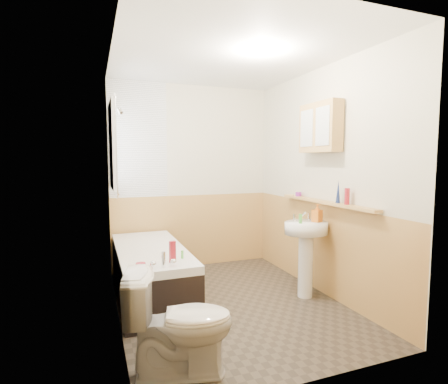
{
  "coord_description": "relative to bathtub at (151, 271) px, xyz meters",
  "views": [
    {
      "loc": [
        -1.29,
        -3.27,
        1.48
      ],
      "look_at": [
        0.0,
        0.15,
        1.15
      ],
      "focal_mm": 28.0,
      "sensor_mm": 36.0,
      "label": 1
    }
  ],
  "objects": [
    {
      "name": "wall_left",
      "position": [
        -0.38,
        -0.48,
        0.97
      ],
      "size": [
        0.02,
        2.8,
        2.5
      ],
      "primitive_type": "cube",
      "color": "beige",
      "rests_on": "ground"
    },
    {
      "name": "clear_bottle",
      "position": [
        1.46,
        -0.66,
        0.59
      ],
      "size": [
        0.04,
        0.04,
        0.1
      ],
      "primitive_type": "cylinder",
      "rotation": [
        0.0,
        0.0,
        -0.08
      ],
      "color": "#59C647",
      "rests_on": "sink"
    },
    {
      "name": "pine_shelf",
      "position": [
        1.77,
        -0.65,
        0.75
      ],
      "size": [
        0.1,
        1.52,
        0.03
      ],
      "primitive_type": "cube",
      "color": "tan",
      "rests_on": "wall_right"
    },
    {
      "name": "medicine_cabinet",
      "position": [
        1.74,
        -0.57,
        1.55
      ],
      "size": [
        0.15,
        0.59,
        0.53
      ],
      "color": "tan",
      "rests_on": "wall_right"
    },
    {
      "name": "wainscot_front",
      "position": [
        0.73,
        -1.87,
        0.22
      ],
      "size": [
        2.2,
        0.01,
        1.0
      ],
      "primitive_type": "cube",
      "color": "tan",
      "rests_on": "wall_front"
    },
    {
      "name": "ceiling",
      "position": [
        0.73,
        -0.48,
        2.22
      ],
      "size": [
        2.8,
        2.8,
        0.0
      ],
      "primitive_type": "plane",
      "rotation": [
        3.14,
        0.0,
        0.0
      ],
      "color": "white",
      "rests_on": "ground"
    },
    {
      "name": "wainscot_back",
      "position": [
        0.73,
        0.9,
        0.22
      ],
      "size": [
        2.2,
        0.01,
        1.0
      ],
      "primitive_type": "cube",
      "color": "tan",
      "rests_on": "wall_back"
    },
    {
      "name": "cream_jar",
      "position": [
        -0.19,
        -0.73,
        0.29
      ],
      "size": [
        0.1,
        0.1,
        0.05
      ],
      "primitive_type": "cylinder",
      "rotation": [
        0.0,
        0.0,
        -0.18
      ],
      "color": "maroon",
      "rests_on": "bathtub"
    },
    {
      "name": "orange_bottle",
      "position": [
        0.22,
        -0.54,
        0.3
      ],
      "size": [
        0.03,
        0.03,
        0.08
      ],
      "primitive_type": "cylinder",
      "rotation": [
        0.0,
        0.0,
        -0.13
      ],
      "color": "#59C647",
      "rests_on": "bathtub"
    },
    {
      "name": "floor",
      "position": [
        0.73,
        -0.48,
        -0.28
      ],
      "size": [
        2.8,
        2.8,
        0.0
      ],
      "primitive_type": "plane",
      "color": "#2E2720",
      "rests_on": "ground"
    },
    {
      "name": "tile_return_back",
      "position": [
        0.0,
        0.9,
        1.47
      ],
      "size": [
        0.75,
        0.01,
        1.5
      ],
      "primitive_type": "cube",
      "color": "white",
      "rests_on": "wall_back"
    },
    {
      "name": "toilet",
      "position": [
        -0.03,
        -1.48,
        0.08
      ],
      "size": [
        0.82,
        0.58,
        0.73
      ],
      "primitive_type": "imported",
      "rotation": [
        0.0,
        0.0,
        1.33
      ],
      "color": "white",
      "rests_on": "floor"
    },
    {
      "name": "green_bottle",
      "position": [
        1.77,
        -0.86,
        0.88
      ],
      "size": [
        0.06,
        0.06,
        0.23
      ],
      "primitive_type": "cone",
      "rotation": [
        0.0,
        0.0,
        0.42
      ],
      "color": "navy",
      "rests_on": "pine_shelf"
    },
    {
      "name": "wall_back",
      "position": [
        0.73,
        0.93,
        0.97
      ],
      "size": [
        2.2,
        0.02,
        2.5
      ],
      "primitive_type": "cube",
      "color": "beige",
      "rests_on": "ground"
    },
    {
      "name": "black_jar",
      "position": [
        1.77,
        -0.14,
        0.79
      ],
      "size": [
        0.08,
        0.08,
        0.05
      ],
      "primitive_type": "cylinder",
      "rotation": [
        0.0,
        0.0,
        -0.13
      ],
      "color": "purple",
      "rests_on": "pine_shelf"
    },
    {
      "name": "shower_riser",
      "position": [
        -0.31,
        0.09,
        1.44
      ],
      "size": [
        0.1,
        0.07,
        1.1
      ],
      "color": "silver",
      "rests_on": "wall_left"
    },
    {
      "name": "blue_gel",
      "position": [
        0.11,
        -0.64,
        0.36
      ],
      "size": [
        0.06,
        0.05,
        0.2
      ],
      "primitive_type": "cube",
      "rotation": [
        0.0,
        0.0,
        0.22
      ],
      "color": "maroon",
      "rests_on": "bathtub"
    },
    {
      "name": "sink",
      "position": [
        1.57,
        -0.61,
        0.31
      ],
      "size": [
        0.48,
        0.39,
        0.93
      ],
      "rotation": [
        0.0,
        0.0,
        0.26
      ],
      "color": "white",
      "rests_on": "floor"
    },
    {
      "name": "wainscot_right",
      "position": [
        1.82,
        -0.48,
        0.22
      ],
      "size": [
        0.01,
        2.8,
        1.0
      ],
      "primitive_type": "cube",
      "color": "tan",
      "rests_on": "wall_right"
    },
    {
      "name": "tile_cladding_left",
      "position": [
        -0.36,
        -0.48,
        0.97
      ],
      "size": [
        0.01,
        2.8,
        2.5
      ],
      "primitive_type": "cube",
      "color": "white",
      "rests_on": "wall_left"
    },
    {
      "name": "foam_can",
      "position": [
        1.77,
        -1.0,
        0.85
      ],
      "size": [
        0.06,
        0.06,
        0.16
      ],
      "primitive_type": "cylinder",
      "rotation": [
        0.0,
        0.0,
        -0.31
      ],
      "color": "maroon",
      "rests_on": "pine_shelf"
    },
    {
      "name": "wall_front",
      "position": [
        0.73,
        -1.89,
        0.97
      ],
      "size": [
        2.2,
        0.02,
        2.5
      ],
      "primitive_type": "cube",
      "color": "beige",
      "rests_on": "ground"
    },
    {
      "name": "soap_bottle",
      "position": [
        1.67,
        -0.65,
        0.59
      ],
      "size": [
        0.15,
        0.21,
        0.09
      ],
      "primitive_type": "imported",
      "rotation": [
        0.0,
        0.0,
        0.35
      ],
      "color": "orange",
      "rests_on": "sink"
    },
    {
      "name": "bathtub",
      "position": [
        0.0,
        0.0,
        0.0
      ],
      "size": [
        0.7,
        1.7,
        0.68
      ],
      "color": "black",
      "rests_on": "floor"
    },
    {
      "name": "window",
      "position": [
        -0.33,
        0.47,
        1.37
      ],
      "size": [
        0.03,
        0.79,
        0.99
      ],
      "color": "white",
      "rests_on": "wall_left"
    },
    {
      "name": "wall_right",
      "position": [
        1.84,
        -0.48,
        0.97
      ],
      "size": [
        0.02,
        2.8,
        2.5
      ],
      "primitive_type": "cube",
      "color": "beige",
      "rests_on": "ground"
    }
  ]
}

